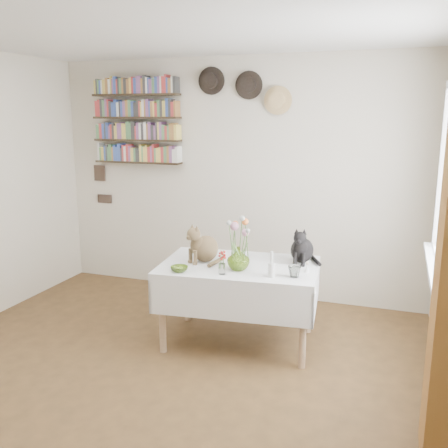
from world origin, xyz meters
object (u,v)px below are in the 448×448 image
at_px(tabby_cat, 206,242).
at_px(black_cat, 302,244).
at_px(dining_table, 239,284).
at_px(flower_vase, 238,258).
at_px(bookshelf_unit, 137,121).

xyz_separation_m(tabby_cat, black_cat, (0.78, 0.25, -0.01)).
height_order(tabby_cat, black_cat, tabby_cat).
relative_size(dining_table, flower_vase, 7.23).
bearing_deg(bookshelf_unit, dining_table, -35.71).
bearing_deg(dining_table, flower_vase, -75.19).
height_order(tabby_cat, bookshelf_unit, bookshelf_unit).
relative_size(tabby_cat, flower_vase, 1.78).
xyz_separation_m(dining_table, tabby_cat, (-0.30, 0.00, 0.34)).
distance_m(dining_table, black_cat, 0.63).
xyz_separation_m(dining_table, flower_vase, (0.04, -0.14, 0.27)).
xyz_separation_m(dining_table, black_cat, (0.48, 0.25, 0.33)).
xyz_separation_m(dining_table, bookshelf_unit, (-1.52, 1.10, 1.32)).
bearing_deg(dining_table, bookshelf_unit, 144.29).
distance_m(black_cat, bookshelf_unit, 2.39).
bearing_deg(dining_table, black_cat, 27.57).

